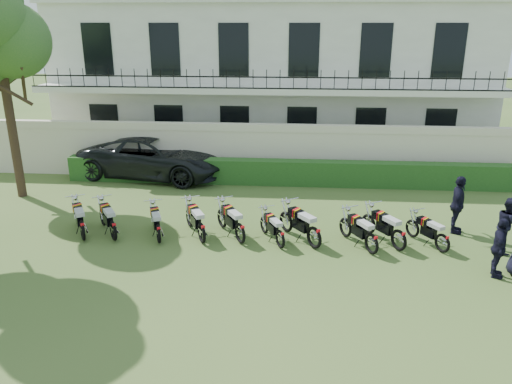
# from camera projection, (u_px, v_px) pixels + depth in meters

# --- Properties ---
(ground) EXTENTS (100.00, 100.00, 0.00)m
(ground) POSITION_uv_depth(u_px,v_px,m) (246.00, 266.00, 13.46)
(ground) COLOR #385421
(ground) RESTS_ON ground
(perimeter_wall) EXTENTS (30.00, 0.35, 2.30)m
(perimeter_wall) POSITION_uv_depth(u_px,v_px,m) (265.00, 151.00, 20.62)
(perimeter_wall) COLOR beige
(perimeter_wall) RESTS_ON ground
(hedge) EXTENTS (18.00, 0.60, 1.00)m
(hedge) POSITION_uv_depth(u_px,v_px,m) (289.00, 173.00, 20.01)
(hedge) COLOR #194117
(hedge) RESTS_ON ground
(building) EXTENTS (20.40, 9.60, 7.40)m
(building) POSITION_uv_depth(u_px,v_px,m) (273.00, 74.00, 25.42)
(building) COLOR white
(building) RESTS_ON ground
(motorcycle_0) EXTENTS (1.05, 1.72, 1.06)m
(motorcycle_0) POSITION_uv_depth(u_px,v_px,m) (82.00, 226.00, 14.84)
(motorcycle_0) COLOR black
(motorcycle_0) RESTS_ON ground
(motorcycle_1) EXTENTS (1.16, 1.66, 1.06)m
(motorcycle_1) POSITION_uv_depth(u_px,v_px,m) (113.00, 226.00, 14.82)
(motorcycle_1) COLOR black
(motorcycle_1) RESTS_ON ground
(motorcycle_2) EXTENTS (0.82, 1.71, 0.98)m
(motorcycle_2) POSITION_uv_depth(u_px,v_px,m) (158.00, 229.00, 14.66)
(motorcycle_2) COLOR black
(motorcycle_2) RESTS_ON ground
(motorcycle_3) EXTENTS (1.01, 1.79, 1.07)m
(motorcycle_3) POSITION_uv_depth(u_px,v_px,m) (202.00, 228.00, 14.65)
(motorcycle_3) COLOR black
(motorcycle_3) RESTS_ON ground
(motorcycle_4) EXTENTS (1.11, 1.72, 1.07)m
(motorcycle_4) POSITION_uv_depth(u_px,v_px,m) (240.00, 228.00, 14.63)
(motorcycle_4) COLOR black
(motorcycle_4) RESTS_ON ground
(motorcycle_5) EXTENTS (0.87, 1.57, 0.93)m
(motorcycle_5) POSITION_uv_depth(u_px,v_px,m) (280.00, 235.00, 14.34)
(motorcycle_5) COLOR black
(motorcycle_5) RESTS_ON ground
(motorcycle_6) EXTENTS (1.30, 1.73, 1.13)m
(motorcycle_6) POSITION_uv_depth(u_px,v_px,m) (314.00, 232.00, 14.30)
(motorcycle_6) COLOR black
(motorcycle_6) RESTS_ON ground
(motorcycle_7) EXTENTS (1.01, 1.71, 1.04)m
(motorcycle_7) POSITION_uv_depth(u_px,v_px,m) (372.00, 239.00, 13.96)
(motorcycle_7) COLOR black
(motorcycle_7) RESTS_ON ground
(motorcycle_8) EXTENTS (1.11, 1.73, 1.08)m
(motorcycle_8) POSITION_uv_depth(u_px,v_px,m) (399.00, 235.00, 14.17)
(motorcycle_8) COLOR black
(motorcycle_8) RESTS_ON ground
(motorcycle_9) EXTENTS (0.97, 1.53, 0.95)m
(motorcycle_9) POSITION_uv_depth(u_px,v_px,m) (443.00, 239.00, 14.07)
(motorcycle_9) COLOR black
(motorcycle_9) RESTS_ON ground
(suv) EXTENTS (6.58, 3.86, 1.72)m
(suv) POSITION_uv_depth(u_px,v_px,m) (154.00, 157.00, 20.97)
(suv) COLOR black
(suv) RESTS_ON ground
(officer_2) EXTENTS (0.63, 1.01, 1.60)m
(officer_2) POSITION_uv_depth(u_px,v_px,m) (499.00, 248.00, 12.65)
(officer_2) COLOR black
(officer_2) RESTS_ON ground
(officer_4) EXTENTS (0.74, 0.88, 1.62)m
(officer_4) POSITION_uv_depth(u_px,v_px,m) (508.00, 225.00, 14.06)
(officer_4) COLOR black
(officer_4) RESTS_ON ground
(officer_5) EXTENTS (0.74, 1.15, 1.83)m
(officer_5) POSITION_uv_depth(u_px,v_px,m) (458.00, 205.00, 15.30)
(officer_5) COLOR black
(officer_5) RESTS_ON ground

